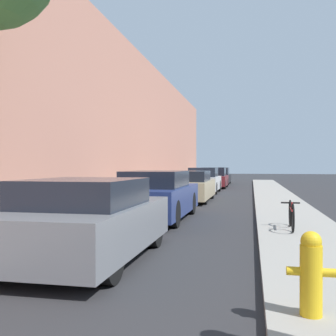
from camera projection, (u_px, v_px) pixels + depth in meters
The scene contains 12 objects.
ground_plane at pixel (205, 206), 15.46m from camera, with size 120.00×120.00×0.00m, color #28282B.
sidewalk_left at pixel (134, 203), 16.05m from camera, with size 2.00×52.00×0.12m.
sidewalk_right at pixel (283, 206), 14.86m from camera, with size 2.00×52.00×0.12m.
building_facade_left at pixel (102, 113), 16.30m from camera, with size 0.70×52.00×7.46m.
parked_car_grey at pixel (87, 220), 6.70m from camera, with size 1.91×4.03×1.37m.
parked_car_navy at pixel (157, 196), 11.71m from camera, with size 1.78×4.69×1.43m.
parked_car_champagne at pixel (190, 187), 17.75m from camera, with size 1.87×4.66×1.35m.
parked_car_white at pixel (204, 181), 23.17m from camera, with size 1.73×4.14×1.46m.
parked_car_maroon at pixel (214, 178), 28.10m from camera, with size 1.82×3.97×1.45m.
parked_car_black at pixel (219, 176), 33.60m from camera, with size 1.85×4.58×1.40m.
fire_hydrant at pixel (311, 272), 3.92m from camera, with size 0.47×0.22×0.83m.
bicycle at pixel (291, 215), 9.19m from camera, with size 0.44×1.57×0.64m.
Camera 1 is at (1.76, 0.59, 1.60)m, focal length 42.57 mm.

